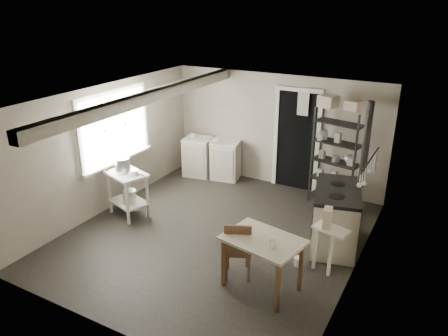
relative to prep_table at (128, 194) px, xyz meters
The scene contains 31 objects.
floor 1.78m from the prep_table, ahead, with size 5.00×5.00×0.00m, color black.
ceiling 2.57m from the prep_table, ahead, with size 5.00×5.00×0.00m, color white.
wall_back 3.22m from the prep_table, 56.44° to the left, with size 4.50×0.02×2.30m, color #A9A090.
wall_front 3.04m from the prep_table, 54.06° to the right, with size 4.50×0.02×2.30m, color #A9A090.
wall_left 0.92m from the prep_table, 167.93° to the left, with size 0.02×5.00×2.30m, color #A9A090.
wall_right 4.05m from the prep_table, ahead, with size 0.02×5.00×2.30m, color #A9A090.
window 1.24m from the prep_table, 147.51° to the left, with size 0.12×1.76×1.28m, color white, non-canonical shape.
doorway 3.43m from the prep_table, 49.79° to the left, with size 0.96×0.10×2.08m, color white, non-canonical shape.
ceiling_beam 1.88m from the prep_table, 11.76° to the left, with size 0.18×5.00×0.18m, color white, non-canonical shape.
wallpaper_panel 4.04m from the prep_table, ahead, with size 0.01×5.00×2.30m, color #BFB69B, non-canonical shape.
utensil_rail 4.15m from the prep_table, 10.27° to the left, with size 0.06×1.20×0.44m, color silver, non-canonical shape.
prep_table is the anchor object (origin of this frame).
stockpot 0.54m from the prep_table, behind, with size 0.27×0.27×0.29m, color silver.
saucepan 0.47m from the prep_table, ahead, with size 0.18×0.18×0.10m, color silver.
bucket 0.08m from the prep_table, 30.53° to the right, with size 0.23×0.23×0.25m, color silver.
base_cabinets 2.33m from the prep_table, 80.16° to the left, with size 1.28×0.55×0.84m, color beige, non-canonical shape.
mixing_bowl 2.31m from the prep_table, 76.66° to the left, with size 0.26×0.26×0.06m, color white.
counter_cup 2.24m from the prep_table, 89.80° to the left, with size 0.12×0.12×0.10m, color white.
shelf_rack 3.84m from the prep_table, 35.37° to the left, with size 0.88×0.34×1.85m, color black, non-canonical shape.
shelf_jar 3.64m from the prep_table, 37.91° to the left, with size 0.08×0.08×0.18m, color white.
storage_box_a 3.96m from the prep_table, 38.11° to the left, with size 0.30×0.27×0.21m, color beige.
storage_box_b 4.30m from the prep_table, 34.28° to the left, with size 0.26×0.24×0.17m, color beige.
stove 3.61m from the prep_table, 12.80° to the left, with size 0.67×1.21×0.95m, color beige, non-canonical shape.
stovepipe 4.13m from the prep_table, 17.66° to the left, with size 0.12×0.12×1.50m, color black, non-canonical shape.
side_ledge 3.68m from the prep_table, ahead, with size 0.49×0.26×0.76m, color white, non-canonical shape.
oats_box 3.66m from the prep_table, ahead, with size 0.11×0.19×0.28m, color beige.
work_table 3.08m from the prep_table, 14.97° to the right, with size 1.01×0.71×0.77m, color beige, non-canonical shape.
table_cup 3.31m from the prep_table, 16.07° to the right, with size 0.10×0.10×0.09m, color white.
chair 2.65m from the prep_table, 14.90° to the right, with size 0.37×0.39×0.89m, color #513622, non-canonical shape.
flour_sack 3.67m from the prep_table, 31.68° to the left, with size 0.43×0.37×0.52m, color beige.
floor_crock 3.25m from the prep_table, ahead, with size 0.11×0.11×0.14m, color white.
Camera 1 is at (3.18, -5.48, 3.73)m, focal length 35.00 mm.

